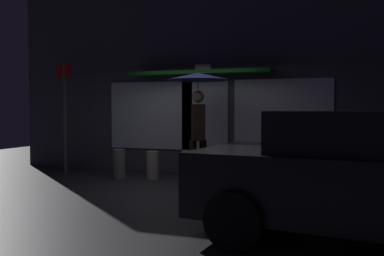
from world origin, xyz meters
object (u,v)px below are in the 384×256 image
at_px(street_sign_post, 65,110).
at_px(sidewalk_bollard, 153,165).
at_px(sidewalk_bollard_2, 119,164).
at_px(person_with_umbrella, 198,96).

relative_size(street_sign_post, sidewalk_bollard, 4.44).
bearing_deg(sidewalk_bollard_2, person_with_umbrella, -0.32).
relative_size(person_with_umbrella, street_sign_post, 0.84).
bearing_deg(sidewalk_bollard, sidewalk_bollard_2, -161.15).
relative_size(person_with_umbrella, sidewalk_bollard_2, 3.48).
height_order(person_with_umbrella, sidewalk_bollard, person_with_umbrella).
relative_size(street_sign_post, sidewalk_bollard_2, 4.14).
distance_m(person_with_umbrella, sidewalk_bollard, 1.85).
height_order(person_with_umbrella, street_sign_post, street_sign_post).
relative_size(sidewalk_bollard, sidewalk_bollard_2, 0.93).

